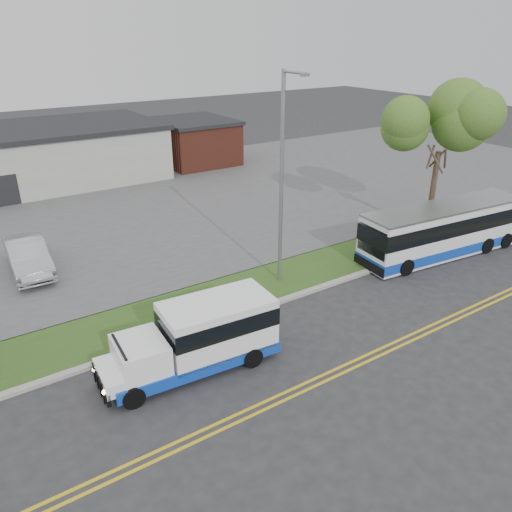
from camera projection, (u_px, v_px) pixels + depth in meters
ground at (260, 326)px, 20.33m from camera, size 140.00×140.00×0.00m
lane_line_north at (322, 375)px, 17.41m from camera, size 70.00×0.12×0.01m
lane_line_south at (328, 380)px, 17.19m from camera, size 70.00×0.12×0.01m
curb at (246, 313)px, 21.13m from camera, size 80.00×0.30×0.15m
verge at (224, 296)px, 22.51m from camera, size 80.00×3.30×0.10m
parking_lot at (117, 211)px, 33.19m from camera, size 80.00×25.00×0.10m
brick_wing at (194, 141)px, 44.53m from camera, size 6.30×7.30×3.90m
tree_east at (442, 127)px, 27.13m from camera, size 5.20×5.20×8.33m
streetlight_near at (283, 175)px, 21.76m from camera, size 0.35×1.53×9.50m
shuttle_bus at (202, 334)px, 17.45m from camera, size 6.47×2.53×2.43m
transit_bus at (443, 230)px, 26.34m from camera, size 10.02×3.23×2.73m
parked_car_a at (28, 256)px, 24.39m from camera, size 1.92×5.02×1.64m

